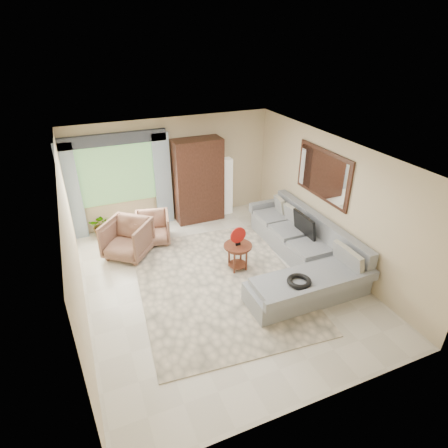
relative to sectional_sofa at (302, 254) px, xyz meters
name	(u,v)px	position (x,y,z in m)	size (l,w,h in m)	color
ground	(219,281)	(-1.78, 0.18, -0.28)	(6.00, 6.00, 0.00)	silver
area_rug	(219,282)	(-1.82, 0.12, -0.27)	(3.00, 4.00, 0.02)	beige
sectional_sofa	(302,254)	(0.00, 0.00, 0.00)	(2.30, 3.46, 0.90)	gray
tv_screen	(304,225)	(0.27, 0.40, 0.44)	(0.06, 0.74, 0.48)	black
garden_hose	(299,281)	(-0.78, -1.05, 0.26)	(0.43, 0.43, 0.09)	black
coffee_table	(238,257)	(-1.28, 0.41, 0.02)	(0.57, 0.57, 0.57)	#451F12
red_disc	(238,235)	(-1.28, 0.41, 0.52)	(0.34, 0.34, 0.03)	#AE1611
armchair_left	(127,239)	(-3.25, 1.82, 0.13)	(0.88, 0.90, 0.82)	brown
armchair_right	(153,228)	(-2.61, 2.18, 0.07)	(0.75, 0.77, 0.70)	#936650
potted_plant	(101,225)	(-3.68, 2.92, 0.00)	(0.51, 0.45, 0.57)	#999999
armoire	(198,181)	(-1.23, 2.90, 0.77)	(1.20, 0.55, 2.10)	black
floor_lamp	(227,186)	(-0.43, 2.96, 0.47)	(0.24, 0.24, 1.50)	silver
window	(117,175)	(-3.13, 3.15, 1.12)	(1.80, 0.04, 1.40)	#669E59
curtain_left	(71,193)	(-4.18, 3.06, 0.87)	(0.40, 0.08, 2.30)	#9EB7CC
curtain_right	(163,180)	(-2.08, 3.06, 0.87)	(0.40, 0.08, 2.30)	#9EB7CC
valance	(112,139)	(-3.13, 3.08, 1.97)	(2.40, 0.12, 0.26)	#1E232D
wall_mirror	(323,175)	(0.68, 0.53, 1.47)	(0.05, 1.70, 1.05)	black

